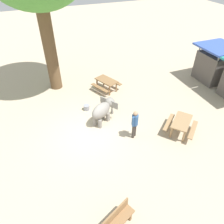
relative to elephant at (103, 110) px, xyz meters
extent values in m
plane|color=#BAA88C|center=(0.68, -1.12, -0.78)|extent=(60.00, 60.00, 0.00)
cylinder|color=gray|center=(-0.25, 0.05, -0.52)|extent=(0.23, 0.23, 0.52)
cylinder|color=gray|center=(0.06, 0.25, -0.52)|extent=(0.23, 0.23, 0.52)
cylinder|color=gray|center=(0.14, -0.55, -0.52)|extent=(0.23, 0.23, 0.52)
cylinder|color=gray|center=(0.45, -0.36, -0.52)|extent=(0.23, 0.23, 0.52)
ellipsoid|color=gray|center=(0.10, -0.15, 0.05)|extent=(1.26, 1.45, 0.78)
sphere|color=gray|center=(-0.34, 0.52, 0.15)|extent=(0.56, 0.56, 0.56)
cone|color=gray|center=(-0.45, 0.70, -0.34)|extent=(0.17, 0.17, 0.88)
cube|color=gray|center=(-0.60, 0.25, 0.15)|extent=(0.42, 0.30, 0.42)
cube|color=gray|center=(0.02, 0.65, 0.15)|extent=(0.42, 0.30, 0.42)
cylinder|color=#3F3833|center=(1.80, 0.96, -0.37)|extent=(0.14, 0.14, 0.82)
cylinder|color=#3F3833|center=(1.69, 1.11, -0.37)|extent=(0.14, 0.14, 0.82)
cylinder|color=#33598C|center=(1.75, 1.03, 0.33)|extent=(0.32, 0.32, 0.58)
sphere|color=tan|center=(1.75, 1.03, 0.73)|extent=(0.22, 0.22, 0.22)
cylinder|color=#33598C|center=(1.87, 0.86, 0.34)|extent=(0.09, 0.09, 0.55)
cylinder|color=#33598C|center=(1.62, 1.20, 0.34)|extent=(0.09, 0.09, 0.55)
cylinder|color=brown|center=(-4.65, -1.82, 1.92)|extent=(0.78, 0.78, 5.39)
cube|color=olive|center=(5.62, -1.49, -0.33)|extent=(0.95, 1.44, 0.06)
cube|color=olive|center=(5.47, -1.57, -0.10)|extent=(0.64, 1.30, 0.40)
cube|color=olive|center=(5.40, -1.02, -0.57)|extent=(0.36, 0.22, 0.42)
cube|color=olive|center=(-2.98, 1.29, -0.03)|extent=(1.70, 1.35, 0.06)
cylinder|color=olive|center=(-3.39, 0.75, -0.42)|extent=(0.10, 0.10, 0.72)
cylinder|color=olive|center=(-3.66, 1.34, -0.42)|extent=(0.10, 0.10, 0.72)
cylinder|color=olive|center=(-2.30, 1.25, -0.42)|extent=(0.10, 0.10, 0.72)
cylinder|color=olive|center=(-2.56, 1.83, -0.42)|extent=(0.10, 0.10, 0.72)
cube|color=olive|center=(-2.72, 0.73, -0.34)|extent=(1.47, 0.84, 0.05)
cube|color=olive|center=(-3.24, 1.86, -0.34)|extent=(1.47, 0.84, 0.05)
cube|color=#9E7A51|center=(2.34, 3.42, -0.03)|extent=(1.58, 1.66, 0.06)
cylinder|color=#9E7A51|center=(2.98, 3.17, -0.42)|extent=(0.10, 0.10, 0.72)
cylinder|color=#9E7A51|center=(2.49, 2.76, -0.42)|extent=(0.10, 0.10, 0.72)
cylinder|color=#9E7A51|center=(2.20, 4.09, -0.42)|extent=(0.10, 0.10, 0.72)
cylinder|color=#9E7A51|center=(1.71, 3.67, -0.42)|extent=(0.10, 0.10, 0.72)
cube|color=#9E7A51|center=(2.82, 3.83, -0.34)|extent=(1.16, 1.30, 0.05)
cube|color=#9E7A51|center=(1.87, 3.02, -0.34)|extent=(1.16, 1.30, 0.05)
cube|color=#59514C|center=(-1.55, 8.87, 0.22)|extent=(2.00, 1.80, 2.00)
cube|color=#3856B2|center=(-1.55, 8.87, 1.68)|extent=(2.50, 2.50, 0.12)
cylinder|color=gray|center=(-0.65, 8.06, 0.42)|extent=(0.10, 0.10, 2.40)
cylinder|color=gray|center=(-2.45, 9.68, 0.42)|extent=(0.10, 0.10, 2.40)
cylinder|color=gray|center=(-2.45, 8.06, 0.42)|extent=(0.10, 0.10, 2.40)
cylinder|color=gray|center=(0.15, 8.06, 0.42)|extent=(0.10, 0.10, 2.40)
cylinder|color=gray|center=(-1.34, -0.59, -0.62)|extent=(0.36, 0.36, 0.32)
camera|label=1|loc=(8.64, -2.88, 6.99)|focal=33.91mm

